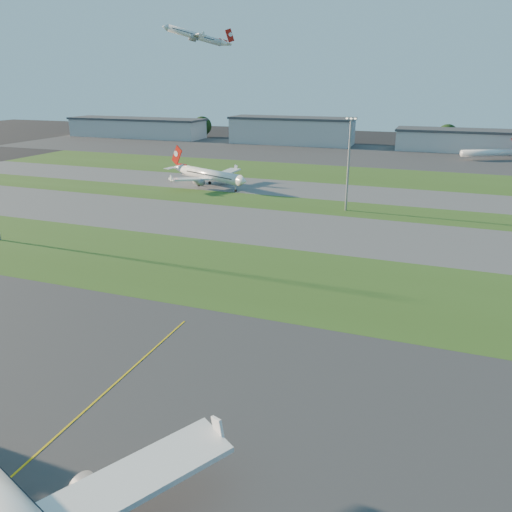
% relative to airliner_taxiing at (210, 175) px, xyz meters
% --- Properties ---
extents(ground, '(700.00, 700.00, 0.00)m').
position_rel_airliner_taxiing_xyz_m(ground, '(36.00, -125.44, -3.98)').
color(ground, black).
rests_on(ground, ground).
extents(apron_near, '(300.00, 70.00, 0.01)m').
position_rel_airliner_taxiing_xyz_m(apron_near, '(36.00, -125.44, -3.97)').
color(apron_near, '#333335').
rests_on(apron_near, ground).
extents(grass_strip_a, '(300.00, 34.00, 0.01)m').
position_rel_airliner_taxiing_xyz_m(grass_strip_a, '(36.00, -73.44, -3.97)').
color(grass_strip_a, '#33531B').
rests_on(grass_strip_a, ground).
extents(taxiway_a, '(300.00, 32.00, 0.01)m').
position_rel_airliner_taxiing_xyz_m(taxiway_a, '(36.00, -40.44, -3.97)').
color(taxiway_a, '#515154').
rests_on(taxiway_a, ground).
extents(grass_strip_b, '(300.00, 18.00, 0.01)m').
position_rel_airliner_taxiing_xyz_m(grass_strip_b, '(36.00, -15.44, -3.97)').
color(grass_strip_b, '#33531B').
rests_on(grass_strip_b, ground).
extents(taxiway_b, '(300.00, 26.00, 0.01)m').
position_rel_airliner_taxiing_xyz_m(taxiway_b, '(36.00, 6.56, -3.97)').
color(taxiway_b, '#515154').
rests_on(taxiway_b, ground).
extents(grass_strip_c, '(300.00, 40.00, 0.01)m').
position_rel_airliner_taxiing_xyz_m(grass_strip_c, '(36.00, 39.56, -3.97)').
color(grass_strip_c, '#33531B').
rests_on(grass_strip_c, ground).
extents(apron_far, '(400.00, 80.00, 0.01)m').
position_rel_airliner_taxiing_xyz_m(apron_far, '(36.00, 99.56, -3.97)').
color(apron_far, '#333335').
rests_on(apron_far, ground).
extents(yellow_line, '(0.25, 60.00, 0.02)m').
position_rel_airliner_taxiing_xyz_m(yellow_line, '(41.00, -125.44, -3.98)').
color(yellow_line, gold).
rests_on(yellow_line, ground).
extents(airliner_taxiing, '(34.01, 28.94, 11.32)m').
position_rel_airliner_taxiing_xyz_m(airliner_taxiing, '(0.00, 0.00, 0.00)').
color(airliner_taxiing, white).
rests_on(airliner_taxiing, ground).
extents(airliner_departing, '(28.07, 24.29, 10.09)m').
position_rel_airliner_taxiing_xyz_m(airliner_departing, '(-43.74, 79.70, 51.47)').
color(airliner_departing, white).
extents(mini_jet_near, '(26.28, 14.62, 9.48)m').
position_rel_airliner_taxiing_xyz_m(mini_jet_near, '(94.85, 101.66, -0.69)').
color(mini_jet_near, white).
rests_on(mini_jet_near, ground).
extents(light_mast_centre, '(3.20, 0.70, 25.80)m').
position_rel_airliner_taxiing_xyz_m(light_mast_centre, '(51.00, -17.44, 10.84)').
color(light_mast_centre, gray).
rests_on(light_mast_centre, ground).
extents(hangar_far_west, '(91.80, 23.00, 12.20)m').
position_rel_airliner_taxiing_xyz_m(hangar_far_west, '(-114.00, 129.56, 2.16)').
color(hangar_far_west, '#A6A8AE').
rests_on(hangar_far_west, ground).
extents(hangar_west, '(71.40, 23.00, 15.20)m').
position_rel_airliner_taxiing_xyz_m(hangar_west, '(-9.00, 129.56, 3.66)').
color(hangar_west, '#A6A8AE').
rests_on(hangar_west, ground).
extents(hangar_east, '(81.60, 23.00, 11.20)m').
position_rel_airliner_taxiing_xyz_m(hangar_east, '(91.00, 129.56, 1.66)').
color(hangar_east, '#A6A8AE').
rests_on(hangar_east, ground).
extents(tree_far_west, '(11.00, 11.00, 12.00)m').
position_rel_airliner_taxiing_xyz_m(tree_far_west, '(-154.00, 142.56, 2.51)').
color(tree_far_west, black).
rests_on(tree_far_west, ground).
extents(tree_west, '(12.10, 12.10, 13.20)m').
position_rel_airliner_taxiing_xyz_m(tree_west, '(-74.00, 144.56, 3.16)').
color(tree_west, black).
rests_on(tree_west, ground).
extents(tree_mid_west, '(9.90, 9.90, 10.80)m').
position_rel_airliner_taxiing_xyz_m(tree_mid_west, '(16.00, 140.56, 1.86)').
color(tree_mid_west, black).
rests_on(tree_mid_west, ground).
extents(tree_mid_east, '(11.55, 11.55, 12.60)m').
position_rel_airliner_taxiing_xyz_m(tree_mid_east, '(76.00, 143.56, 2.84)').
color(tree_mid_east, black).
rests_on(tree_mid_east, ground).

